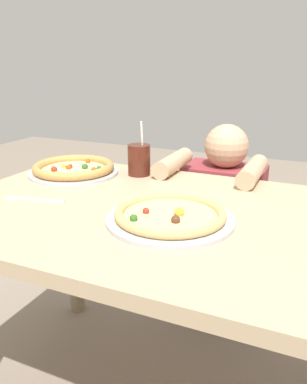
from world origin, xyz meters
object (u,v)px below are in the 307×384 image
Objects in this scene: pizza_far at (74,169)px; diner_seated at (221,230)px; drink_cup_colored at (139,160)px; fork at (32,199)px; pizza_near at (170,216)px.

diner_seated is (0.50, 0.42, -0.34)m from pizza_far.
drink_cup_colored is (0.24, 0.10, 0.04)m from pizza_far.
fork is 0.22× the size of diner_seated.
fork is 0.91m from diner_seated.
fork is (0.05, -0.31, -0.02)m from pizza_far.
drink_cup_colored reaches higher than diner_seated.
pizza_near is 1.70× the size of drink_cup_colored.
fork is (-0.19, -0.40, -0.06)m from drink_cup_colored.
pizza_far is (-0.53, 0.29, 0.00)m from pizza_near.
drink_cup_colored reaches higher than fork.
pizza_near is 1.02× the size of pizza_far.
pizza_near is 0.39× the size of diner_seated.
pizza_near is 1.78× the size of fork.
pizza_far is 0.74m from diner_seated.
drink_cup_colored reaches higher than pizza_near.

